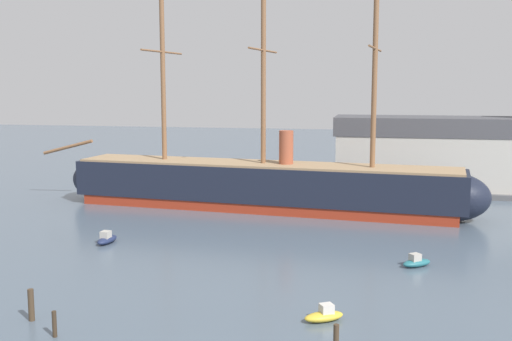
{
  "coord_description": "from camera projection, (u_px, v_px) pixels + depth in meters",
  "views": [
    {
      "loc": [
        10.6,
        -33.18,
        17.04
      ],
      "look_at": [
        -3.54,
        35.99,
        7.15
      ],
      "focal_mm": 43.81,
      "sensor_mm": 36.0,
      "label": 1
    }
  ],
  "objects": [
    {
      "name": "motorboat_distant_centre",
      "position": [
        322.0,
        190.0,
        96.81
      ],
      "size": [
        2.43,
        3.87,
        1.51
      ],
      "color": "#7FB2D6",
      "rests_on": "ground"
    },
    {
      "name": "motorboat_foreground_right",
      "position": [
        324.0,
        315.0,
        45.0
      ],
      "size": [
        3.23,
        2.64,
        1.27
      ],
      "color": "gold",
      "rests_on": "ground"
    },
    {
      "name": "motorboat_mid_right",
      "position": [
        416.0,
        262.0,
        58.37
      ],
      "size": [
        3.19,
        2.84,
        1.28
      ],
      "color": "#236670",
      "rests_on": "ground"
    },
    {
      "name": "mooring_piling_midwater",
      "position": [
        336.0,
        341.0,
        38.96
      ],
      "size": [
        0.36,
        0.36,
        2.16
      ],
      "primitive_type": "cylinder",
      "color": "#423323",
      "rests_on": "ground"
    },
    {
      "name": "tall_ship",
      "position": [
        263.0,
        185.0,
        84.72
      ],
      "size": [
        63.82,
        15.49,
        30.7
      ],
      "color": "maroon",
      "rests_on": "ground"
    },
    {
      "name": "dockside_warehouse_right",
      "position": [
        483.0,
        156.0,
        96.47
      ],
      "size": [
        49.03,
        12.2,
        18.27
      ],
      "color": "#565659",
      "rests_on": "ground"
    },
    {
      "name": "mooring_piling_right_pair",
      "position": [
        31.0,
        305.0,
        45.0
      ],
      "size": [
        0.43,
        0.43,
        2.36
      ],
      "primitive_type": "cylinder",
      "color": "#423323",
      "rests_on": "ground"
    },
    {
      "name": "mooring_piling_nearest",
      "position": [
        54.0,
        324.0,
        42.13
      ],
      "size": [
        0.31,
        0.31,
        1.82
      ],
      "primitive_type": "cylinder",
      "color": "#382B1E",
      "rests_on": "ground"
    },
    {
      "name": "motorboat_mid_left",
      "position": [
        107.0,
        239.0,
        66.87
      ],
      "size": [
        1.68,
        3.43,
        1.39
      ],
      "color": "#1E284C",
      "rests_on": "ground"
    }
  ]
}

